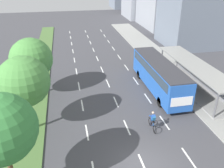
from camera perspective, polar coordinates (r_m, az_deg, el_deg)
ground_plane at (r=17.56m, az=7.68°, el=-19.14°), size 140.00×140.00×0.00m
median_strip at (r=34.05m, az=-16.98°, el=3.71°), size 2.60×52.00×0.12m
sidewalk_right at (r=36.58m, az=11.52°, el=5.92°), size 4.50×52.00×0.15m
lane_divider_left at (r=32.03m, az=-8.67°, el=3.06°), size 0.14×46.97×0.01m
lane_divider_center at (r=32.34m, az=-2.47°, el=3.58°), size 0.14×46.97×0.01m
lane_divider_right at (r=33.03m, az=3.55°, el=4.04°), size 0.14×46.97×0.01m
bus_shelter at (r=28.11m, az=19.72°, el=2.52°), size 2.90×13.41×2.86m
bus at (r=26.47m, az=11.35°, el=2.62°), size 2.54×11.29×3.37m
cyclist at (r=20.42m, az=9.91°, el=-8.98°), size 0.46×1.82×1.71m
median_tree_nearest at (r=13.74m, az=-25.54°, el=-9.91°), size 3.90×3.90×6.75m
median_tree_second at (r=19.38m, az=-20.71°, el=0.55°), size 4.07×4.07×6.51m
median_tree_third at (r=25.56m, az=-19.09°, el=5.75°), size 4.37×4.37×6.18m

